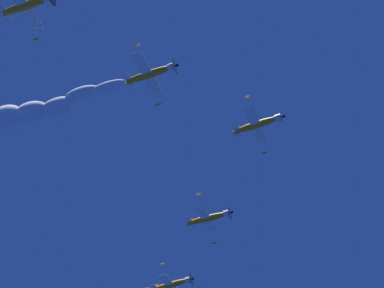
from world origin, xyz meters
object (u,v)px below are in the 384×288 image
(airplane_left_wingman, at_px, (209,218))
(airplane_lead, at_px, (259,124))
(airplane_outer_right, at_px, (27,5))
(airplane_right_wingman, at_px, (151,74))
(airplane_outer_left, at_px, (173,284))

(airplane_left_wingman, bearing_deg, airplane_lead, 92.10)
(airplane_left_wingman, height_order, airplane_outer_right, airplane_left_wingman)
(airplane_right_wingman, bearing_deg, airplane_outer_right, 13.41)
(airplane_lead, height_order, airplane_outer_right, airplane_lead)
(airplane_right_wingman, relative_size, airplane_outer_right, 1.01)
(airplane_left_wingman, distance_m, airplane_outer_right, 41.91)
(airplane_left_wingman, bearing_deg, airplane_outer_left, -88.14)
(airplane_outer_right, bearing_deg, airplane_left_wingman, -143.46)
(airplane_right_wingman, height_order, airplane_outer_left, airplane_outer_left)
(airplane_outer_left, height_order, airplane_outer_right, airplane_outer_left)
(airplane_lead, height_order, airplane_left_wingman, airplane_lead)
(airplane_outer_right, bearing_deg, airplane_lead, -169.17)
(airplane_lead, relative_size, airplane_right_wingman, 1.00)
(airplane_right_wingman, distance_m, airplane_outer_right, 18.03)
(airplane_lead, relative_size, airplane_left_wingman, 1.01)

